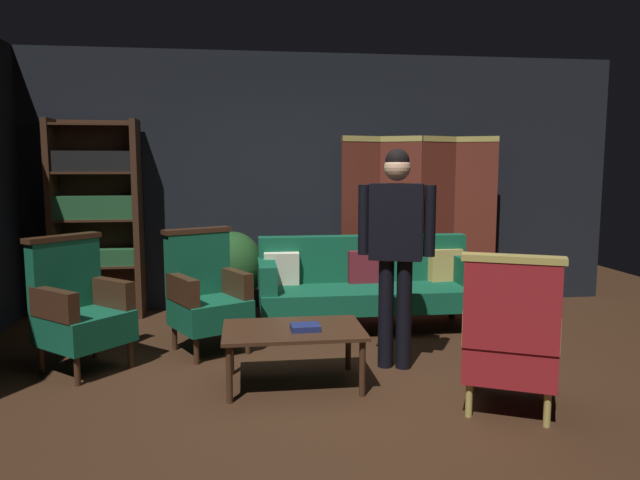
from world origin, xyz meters
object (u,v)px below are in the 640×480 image
Objects in this scene: velvet_couch at (367,281)px; armchair_wing_left at (79,307)px; armchair_gilt_accent at (510,337)px; coffee_table at (293,334)px; book_navy_cloth at (305,327)px; folding_screen at (418,220)px; standing_figure at (396,238)px; armchair_wing_right at (206,294)px; bookshelf at (96,214)px; potted_plant at (233,269)px.

armchair_wing_left reaches higher than velvet_couch.
armchair_gilt_accent is at bearing -77.20° from velvet_couch.
coffee_table is 4.99× the size of book_navy_cloth.
armchair_wing_left is (-3.19, -1.63, -0.50)m from folding_screen.
standing_figure is at bearing -91.51° from velvet_couch.
book_navy_cloth is (0.75, -0.97, -0.05)m from armchair_wing_right.
armchair_wing_left is (-1.61, 0.55, 0.12)m from coffee_table.
bookshelf reaches higher than standing_figure.
bookshelf reaches higher than potted_plant.
folding_screen is 0.90× the size of velvet_couch.
armchair_gilt_accent reaches higher than potted_plant.
velvet_couch is 2.04× the size of armchair_wing_right.
folding_screen is 9.48× the size of book_navy_cloth.
armchair_gilt_accent is 3.17m from armchair_wing_left.
bookshelf reaches higher than folding_screen.
folding_screen is 3.43m from bookshelf.
coffee_table is (-1.58, -2.18, -0.61)m from folding_screen.
armchair_wing_left is 1.80m from book_navy_cloth.
velvet_couch is (-0.73, -0.71, -0.53)m from folding_screen.
book_navy_cloth is (-1.50, -2.24, -0.54)m from folding_screen.
velvet_couch is 1.37m from potted_plant.
standing_figure reaches higher than coffee_table.
book_navy_cloth reaches higher than coffee_table.
armchair_gilt_accent reaches higher than book_navy_cloth.
velvet_couch is at bearing -135.82° from folding_screen.
armchair_gilt_accent is at bearing -95.05° from folding_screen.
armchair_gilt_accent is at bearing -37.80° from armchair_wing_right.
armchair_wing_right reaches higher than book_navy_cloth.
armchair_wing_left is 1.00× the size of armchair_wing_right.
velvet_couch is (2.70, -0.74, -0.63)m from bookshelf.
armchair_gilt_accent is 3.08m from potted_plant.
armchair_wing_left is 2.50m from standing_figure.
folding_screen reaches higher than velvet_couch.
standing_figure reaches higher than armchair_gilt_accent.
folding_screen is at bearing -0.56° from bookshelf.
potted_plant is (-1.31, 0.41, 0.07)m from velvet_couch.
standing_figure is 1.86× the size of potted_plant.
standing_figure is (2.43, -0.27, 0.54)m from armchair_wing_left.
folding_screen is at bearing 54.08° from coffee_table.
folding_screen is 2.10m from potted_plant.
coffee_table is at bearing -18.91° from armchair_wing_left.
bookshelf is 2.87m from velvet_couch.
folding_screen is at bearing 8.33° from potted_plant.
armchair_gilt_accent is at bearing -54.65° from potted_plant.
standing_figure is (0.82, 0.28, 0.65)m from coffee_table.
folding_screen is at bearing 84.95° from armchair_gilt_accent.
potted_plant is 4.57× the size of book_navy_cloth.
armchair_wing_right is at bearing 20.78° from armchair_wing_left.
coffee_table is 0.96× the size of armchair_wing_left.
velvet_couch is at bearing 102.80° from armchair_gilt_accent.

